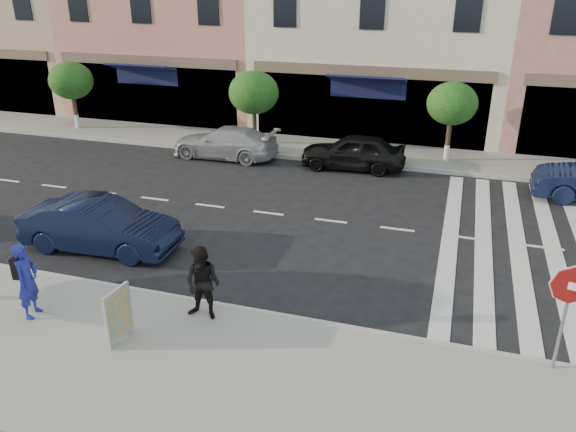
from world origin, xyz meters
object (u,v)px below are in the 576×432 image
object	(u,v)px
walker	(203,283)
car_far_mid	(353,152)
photographer	(27,280)
car_far_left	(225,142)
poster_board	(119,316)
stop_sign	(569,294)
car_near_mid	(100,226)

from	to	relation	value
walker	car_far_mid	world-z (taller)	walker
photographer	car_far_mid	xyz separation A→B (m)	(4.47, 12.19, -0.32)
car_far_left	poster_board	bearing A→B (deg)	14.77
photographer	poster_board	world-z (taller)	photographer
car_far_mid	car_far_left	bearing A→B (deg)	-91.53
stop_sign	car_near_mid	distance (m)	11.26
stop_sign	photographer	bearing A→B (deg)	-157.71
stop_sign	car_far_left	size ratio (longest dim) A/B	0.50
car_far_left	photographer	bearing A→B (deg)	4.34
stop_sign	car_near_mid	size ratio (longest dim) A/B	0.51
poster_board	car_far_mid	size ratio (longest dim) A/B	0.29
poster_board	car_near_mid	bearing A→B (deg)	133.90
walker	car_near_mid	size ratio (longest dim) A/B	0.39
walker	car_far_left	distance (m)	11.82
car_far_left	car_far_mid	size ratio (longest dim) A/B	1.10
walker	car_near_mid	bearing A→B (deg)	152.36
car_near_mid	car_far_mid	world-z (taller)	car_near_mid
poster_board	car_far_mid	world-z (taller)	car_far_mid
walker	car_far_mid	xyz separation A→B (m)	(0.93, 11.16, -0.30)
car_near_mid	car_far_left	bearing A→B (deg)	-1.45
stop_sign	car_far_left	distance (m)	15.45
stop_sign	car_near_mid	bearing A→B (deg)	-175.58
walker	poster_board	xyz separation A→B (m)	(-1.23, -1.25, -0.25)
stop_sign	poster_board	distance (m)	8.34
car_near_mid	car_far_mid	xyz separation A→B (m)	(5.09, 8.80, -0.03)
stop_sign	photographer	world-z (taller)	stop_sign
walker	car_far_left	xyz separation A→B (m)	(-4.29, 11.01, -0.34)
stop_sign	car_far_mid	bearing A→B (deg)	133.46
car_near_mid	car_far_mid	size ratio (longest dim) A/B	1.07
photographer	car_far_mid	bearing A→B (deg)	-30.71
car_far_mid	car_near_mid	bearing A→B (deg)	-33.26
poster_board	car_near_mid	world-z (taller)	car_near_mid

